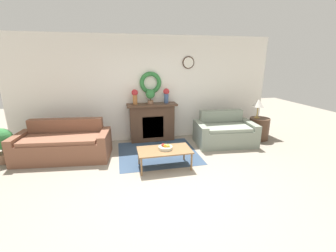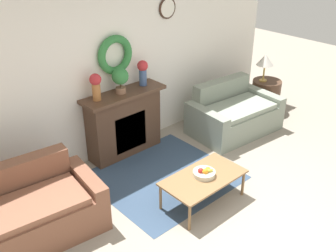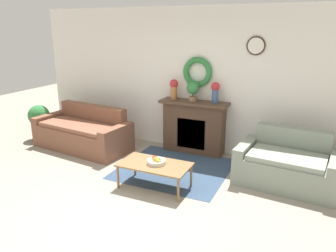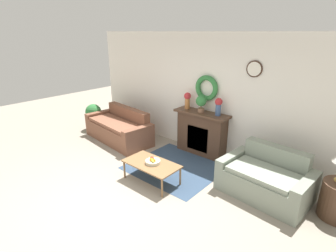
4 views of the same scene
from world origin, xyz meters
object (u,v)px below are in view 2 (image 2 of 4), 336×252
at_px(coffee_table, 203,179).
at_px(side_table_by_loveseat, 266,96).
at_px(table_lamp, 265,60).
at_px(potted_plant_on_mantel, 120,78).
at_px(loveseat_right, 233,114).
at_px(fireplace, 124,123).
at_px(fruit_bowl, 204,173).
at_px(vase_on_mantel_right, 143,71).
at_px(couch_left, 12,220).
at_px(vase_on_mantel_left, 96,85).

distance_m(coffee_table, side_table_by_loveseat, 3.06).
bearing_deg(table_lamp, potted_plant_on_mantel, 170.36).
relative_size(loveseat_right, potted_plant_on_mantel, 4.15).
height_order(fireplace, coffee_table, fireplace).
height_order(side_table_by_loveseat, table_lamp, table_lamp).
xyz_separation_m(fruit_bowl, potted_plant_on_mantel, (-0.05, 1.62, 0.81)).
bearing_deg(fruit_bowl, loveseat_right, 28.87).
height_order(fruit_bowl, side_table_by_loveseat, side_table_by_loveseat).
bearing_deg(side_table_by_loveseat, table_lamp, 141.34).
relative_size(fireplace, vase_on_mantel_right, 3.37).
xyz_separation_m(couch_left, fruit_bowl, (2.08, -0.91, 0.12)).
bearing_deg(coffee_table, couch_left, 155.83).
distance_m(table_lamp, vase_on_mantel_right, 2.46).
xyz_separation_m(vase_on_mantel_left, vase_on_mantel_right, (0.81, 0.00, 0.00)).
height_order(couch_left, table_lamp, table_lamp).
height_order(loveseat_right, vase_on_mantel_left, vase_on_mantel_left).
relative_size(fruit_bowl, vase_on_mantel_right, 0.73).
bearing_deg(loveseat_right, fireplace, 164.91).
distance_m(fireplace, couch_left, 2.20).
distance_m(fireplace, vase_on_mantel_right, 0.82).
distance_m(fireplace, fruit_bowl, 1.63).
bearing_deg(coffee_table, fruit_bowl, 25.62).
distance_m(fireplace, vase_on_mantel_left, 0.83).
xyz_separation_m(fireplace, table_lamp, (2.78, -0.49, 0.47)).
bearing_deg(couch_left, coffee_table, -17.63).
distance_m(couch_left, fruit_bowl, 2.28).
bearing_deg(loveseat_right, vase_on_mantel_left, 168.45).
distance_m(couch_left, coffee_table, 2.26).
bearing_deg(side_table_by_loveseat, vase_on_mantel_left, 170.44).
distance_m(loveseat_right, vase_on_mantel_left, 2.48).
bearing_deg(coffee_table, table_lamp, 22.34).
bearing_deg(table_lamp, vase_on_mantel_left, 171.17).
bearing_deg(table_lamp, fireplace, 169.96).
bearing_deg(side_table_by_loveseat, vase_on_mantel_right, 167.38).
relative_size(loveseat_right, side_table_by_loveseat, 2.63).
xyz_separation_m(couch_left, coffee_table, (2.06, -0.92, 0.05)).
bearing_deg(potted_plant_on_mantel, couch_left, -160.91).
height_order(vase_on_mantel_left, vase_on_mantel_right, vase_on_mantel_right).
bearing_deg(couch_left, table_lamp, 9.21).
bearing_deg(fruit_bowl, side_table_by_loveseat, 20.93).
distance_m(vase_on_mantel_left, vase_on_mantel_right, 0.81).
relative_size(couch_left, potted_plant_on_mantel, 5.46).
xyz_separation_m(coffee_table, potted_plant_on_mantel, (-0.02, 1.63, 0.88)).
bearing_deg(couch_left, vase_on_mantel_left, 30.32).
bearing_deg(vase_on_mantel_left, fruit_bowl, -75.04).
height_order(fruit_bowl, vase_on_mantel_right, vase_on_mantel_right).
xyz_separation_m(fireplace, fruit_bowl, (0.01, -1.63, -0.08)).
height_order(coffee_table, potted_plant_on_mantel, potted_plant_on_mantel).
xyz_separation_m(loveseat_right, table_lamp, (1.01, 0.17, 0.68)).
bearing_deg(vase_on_mantel_right, couch_left, -163.57).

